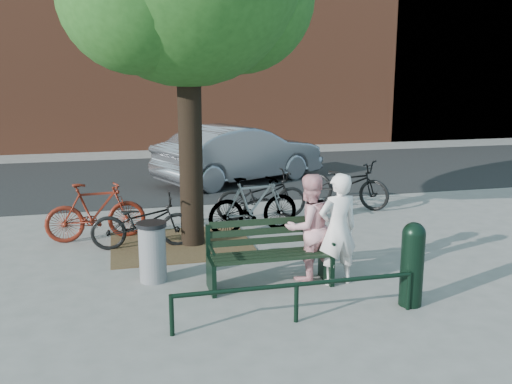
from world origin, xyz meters
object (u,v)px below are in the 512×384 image
object	(u,v)px
litter_bin	(152,252)
parked_car	(240,154)
person_right	(309,227)
bollard	(412,261)
park_bench	(269,252)
person_left	(338,229)
bicycle_c	(261,195)

from	to	relation	value
litter_bin	parked_car	world-z (taller)	parked_car
person_right	parked_car	size ratio (longest dim) A/B	0.34
person_right	bollard	bearing A→B (deg)	114.23
park_bench	person_left	world-z (taller)	person_left
person_right	litter_bin	size ratio (longest dim) A/B	1.78
person_left	parked_car	bearing A→B (deg)	-97.94
person_left	person_right	size ratio (longest dim) A/B	1.03
bollard	litter_bin	size ratio (longest dim) A/B	1.27
park_bench	bollard	size ratio (longest dim) A/B	1.56
person_right	bicycle_c	world-z (taller)	person_right
person_right	park_bench	bearing A→B (deg)	-8.17
bollard	litter_bin	world-z (taller)	bollard
person_right	bollard	world-z (taller)	person_right
bollard	litter_bin	bearing A→B (deg)	152.40
bicycle_c	person_left	bearing A→B (deg)	-179.54
person_left	bollard	bearing A→B (deg)	118.49
park_bench	parked_car	world-z (taller)	parked_car
park_bench	parked_car	distance (m)	7.42
person_left	person_right	bearing A→B (deg)	-45.48
person_left	litter_bin	size ratio (longest dim) A/B	1.84
person_left	park_bench	bearing A→B (deg)	-18.26
person_right	litter_bin	world-z (taller)	person_right
park_bench	bicycle_c	world-z (taller)	bicycle_c
bicycle_c	parked_car	world-z (taller)	parked_car
person_left	person_right	distance (m)	0.43
park_bench	bollard	distance (m)	1.97
person_right	litter_bin	xyz separation A→B (m)	(-2.20, 0.45, -0.34)
park_bench	litter_bin	distance (m)	1.67
litter_bin	park_bench	bearing A→B (deg)	-18.15
person_left	parked_car	size ratio (longest dim) A/B	0.35
bicycle_c	bollard	bearing A→B (deg)	-172.08
bicycle_c	park_bench	bearing A→B (deg)	165.08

